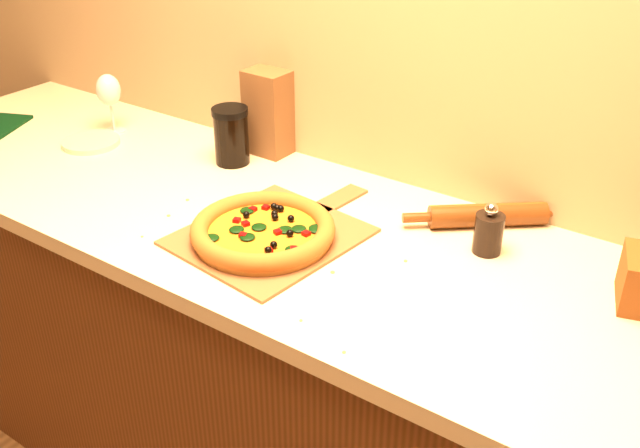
{
  "coord_description": "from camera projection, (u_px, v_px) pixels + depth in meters",
  "views": [
    {
      "loc": [
        0.7,
        0.33,
        1.68
      ],
      "look_at": [
        -0.03,
        1.38,
        0.96
      ],
      "focal_mm": 40.0,
      "sensor_mm": 36.0,
      "label": 1
    }
  ],
  "objects": [
    {
      "name": "cabinet",
      "position": [
        341.0,
        407.0,
        1.74
      ],
      "size": [
        2.8,
        0.65,
        0.86
      ],
      "primitive_type": "cube",
      "color": "#4A2A10",
      "rests_on": "ground"
    },
    {
      "name": "countertop",
      "position": [
        344.0,
        251.0,
        1.52
      ],
      "size": [
        2.84,
        0.68,
        0.04
      ],
      "primitive_type": "cube",
      "color": "beige",
      "rests_on": "cabinet"
    },
    {
      "name": "pizza_peel",
      "position": [
        274.0,
        234.0,
        1.54
      ],
      "size": [
        0.37,
        0.51,
        0.01
      ],
      "rotation": [
        0.0,
        0.0,
        -0.12
      ],
      "color": "brown",
      "rests_on": "countertop"
    },
    {
      "name": "pizza",
      "position": [
        263.0,
        231.0,
        1.5
      ],
      "size": [
        0.31,
        0.31,
        0.04
      ],
      "color": "#B2772C",
      "rests_on": "pizza_peel"
    },
    {
      "name": "bottle_cap",
      "position": [
        189.0,
        237.0,
        1.52
      ],
      "size": [
        0.04,
        0.04,
        0.01
      ],
      "primitive_type": "cylinder",
      "rotation": [
        0.0,
        0.0,
        0.39
      ],
      "color": "black",
      "rests_on": "countertop"
    },
    {
      "name": "pepper_grinder",
      "position": [
        489.0,
        232.0,
        1.46
      ],
      "size": [
        0.06,
        0.06,
        0.11
      ],
      "color": "black",
      "rests_on": "countertop"
    },
    {
      "name": "rolling_pin",
      "position": [
        488.0,
        215.0,
        1.56
      ],
      "size": [
        0.31,
        0.26,
        0.05
      ],
      "rotation": [
        0.0,
        0.0,
        0.68
      ],
      "color": "#5A240F",
      "rests_on": "countertop"
    },
    {
      "name": "wine_glass",
      "position": [
        109.0,
        92.0,
        1.99
      ],
      "size": [
        0.07,
        0.07,
        0.17
      ],
      "color": "silver",
      "rests_on": "countertop"
    },
    {
      "name": "paper_bag",
      "position": [
        269.0,
        112.0,
        1.87
      ],
      "size": [
        0.11,
        0.09,
        0.22
      ],
      "primitive_type": "cube",
      "rotation": [
        0.0,
        0.0,
        -0.03
      ],
      "color": "brown",
      "rests_on": "countertop"
    },
    {
      "name": "dark_jar",
      "position": [
        231.0,
        136.0,
        1.83
      ],
      "size": [
        0.09,
        0.09,
        0.15
      ],
      "color": "black",
      "rests_on": "countertop"
    },
    {
      "name": "side_plate",
      "position": [
        91.0,
        142.0,
        1.97
      ],
      "size": [
        0.18,
        0.18,
        0.01
      ],
      "primitive_type": "cylinder",
      "rotation": [
        0.0,
        0.0,
        0.15
      ],
      "color": "beige",
      "rests_on": "countertop"
    }
  ]
}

